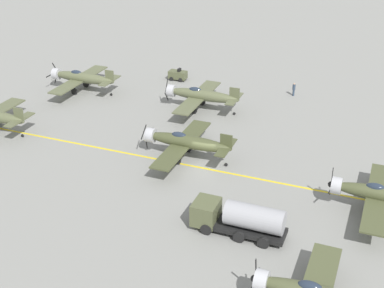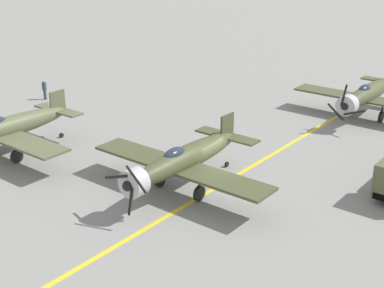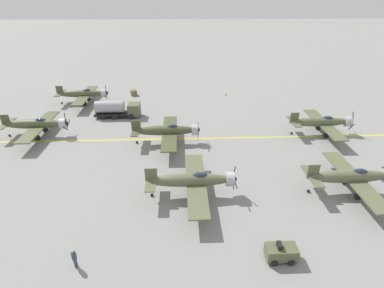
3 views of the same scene
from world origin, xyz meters
TOP-DOWN VIEW (x-y plane):
  - ground_plane at (0.00, 0.00)m, footprint 400.00×400.00m
  - taxiway_stripe at (0.00, 0.00)m, footprint 0.30×160.00m
  - airplane_mid_center at (1.27, 2.28)m, footprint 12.00×9.98m
  - airplane_near_center at (-1.90, -17.87)m, footprint 12.00×9.98m
  - airplane_far_right at (14.18, 23.16)m, footprint 12.00×9.98m
  - airplane_mid_right at (14.18, 5.50)m, footprint 12.00×9.98m
  - fuel_tanker at (-9.33, -6.89)m, footprint 2.68×8.00m
  - tow_tractor at (23.33, 12.56)m, footprint 1.57×2.60m
  - ground_crew_walking at (23.43, -4.62)m, footprint 0.40×0.40m

SIDE VIEW (x-z plane):
  - ground_plane at x=0.00m, z-range 0.00..0.00m
  - taxiway_stripe at x=0.00m, z-range 0.00..0.01m
  - tow_tractor at x=23.33m, z-range -0.11..1.69m
  - ground_crew_walking at x=23.43m, z-range 0.08..1.93m
  - fuel_tanker at x=-9.33m, z-range 0.02..3.00m
  - airplane_far_right at x=14.18m, z-range 0.19..3.84m
  - airplane_mid_right at x=14.18m, z-range 0.18..3.84m
  - airplane_mid_center at x=1.27m, z-range 0.19..3.84m
  - airplane_near_center at x=-1.90m, z-range 0.12..3.91m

